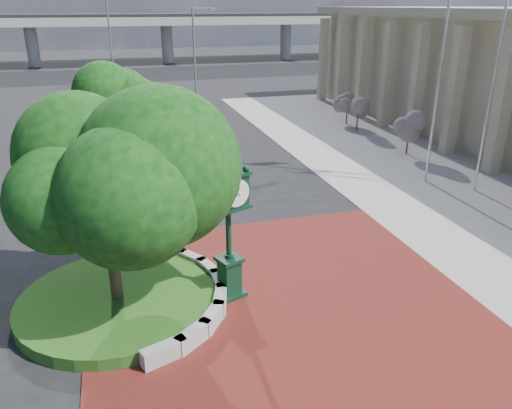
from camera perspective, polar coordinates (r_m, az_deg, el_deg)
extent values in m
plane|color=black|center=(17.13, 1.69, -9.02)|extent=(200.00, 200.00, 0.00)
cube|color=maroon|center=(16.32, 2.77, -10.69)|extent=(12.00, 12.00, 0.04)
cube|color=#9E9B93|center=(32.78, 23.60, 4.50)|extent=(20.00, 50.00, 0.04)
cube|color=#9E9B93|center=(13.91, -10.44, -16.36)|extent=(1.29, 0.76, 0.54)
cube|color=#9E9B93|center=(14.35, -7.15, -14.79)|extent=(1.20, 1.04, 0.54)
cube|color=#9E9B93|center=(15.00, -5.01, -12.87)|extent=(1.00, 1.22, 0.54)
cube|color=#9E9B93|center=(15.78, -4.09, -10.90)|extent=(0.71, 1.30, 0.54)
cube|color=#9E9B93|center=(16.60, -4.31, -9.09)|extent=(0.35, 1.25, 0.54)
cube|color=#9E9B93|center=(17.40, -5.46, -7.57)|extent=(0.71, 1.30, 0.54)
cube|color=#9E9B93|center=(18.10, -7.34, -6.42)|extent=(1.00, 1.22, 0.54)
cube|color=#9E9B93|center=(18.65, -9.74, -5.67)|extent=(1.20, 1.04, 0.54)
cube|color=#9E9B93|center=(19.01, -12.48, -5.32)|extent=(1.29, 0.76, 0.54)
cylinder|color=#1E4C15|center=(16.41, -15.48, -10.60)|extent=(6.10, 6.10, 0.40)
cube|color=black|center=(33.97, 23.59, 12.01)|extent=(0.30, 40.00, 5.50)
cube|color=#9E9B93|center=(84.13, -13.87, 19.74)|extent=(90.00, 12.00, 1.20)
cube|color=black|center=(84.11, -13.92, 20.29)|extent=(90.00, 12.00, 0.40)
cylinder|color=#9E9B93|center=(84.82, -24.19, 16.17)|extent=(1.80, 1.80, 6.00)
cylinder|color=#9E9B93|center=(84.72, -10.11, 17.65)|extent=(1.80, 1.80, 6.00)
cylinder|color=#9E9B93|center=(89.21, 3.41, 18.13)|extent=(1.80, 1.80, 6.00)
cylinder|color=#38281C|center=(15.97, -15.80, -7.91)|extent=(0.36, 0.36, 2.17)
sphere|color=#0E3310|center=(14.87, -16.83, 0.99)|extent=(5.20, 5.20, 5.20)
cylinder|color=#38281C|center=(32.92, -14.82, 7.40)|extent=(0.36, 0.36, 1.92)
sphere|color=#0E3310|center=(32.46, -15.21, 11.30)|extent=(4.40, 4.40, 4.40)
cube|color=black|center=(16.48, -2.99, -10.07)|extent=(1.08, 1.08, 0.17)
cube|color=black|center=(16.15, -3.04, -8.13)|extent=(0.74, 0.74, 1.15)
cube|color=black|center=(15.85, -3.08, -6.24)|extent=(0.94, 0.94, 0.12)
cylinder|color=black|center=(15.43, -3.15, -3.13)|extent=(0.18, 0.18, 1.77)
cube|color=black|center=(14.89, -3.26, 1.82)|extent=(1.21, 1.21, 0.94)
cylinder|color=white|center=(14.51, -2.18, 1.29)|extent=(0.80, 0.36, 0.83)
cylinder|color=white|center=(15.27, -4.30, 2.32)|extent=(0.80, 0.36, 0.83)
cylinder|color=white|center=(14.64, -4.85, 1.42)|extent=(0.36, 0.80, 0.83)
cylinder|color=white|center=(15.15, -1.73, 2.20)|extent=(0.36, 0.80, 0.83)
sphere|color=black|center=(14.68, -3.32, 4.18)|extent=(0.46, 0.46, 0.46)
cone|color=black|center=(14.58, -3.35, 5.47)|extent=(0.19, 0.19, 0.52)
imported|color=#5E1F0D|center=(52.66, -11.65, 12.71)|extent=(2.65, 4.86, 1.57)
cylinder|color=silver|center=(26.49, 25.41, 12.19)|extent=(0.13, 0.13, 10.53)
cylinder|color=silver|center=(26.98, 20.27, 14.04)|extent=(0.14, 0.14, 11.43)
cylinder|color=slate|center=(40.79, -7.00, 15.38)|extent=(0.15, 0.15, 8.56)
cube|color=slate|center=(40.82, -6.07, 21.45)|extent=(1.71, 0.40, 0.11)
cube|color=slate|center=(41.07, -4.99, 21.35)|extent=(0.51, 0.31, 0.14)
cylinder|color=slate|center=(56.65, -16.24, 16.92)|extent=(0.17, 0.17, 9.38)
cylinder|color=#38281C|center=(32.92, 16.89, 6.53)|extent=(0.10, 0.10, 1.20)
sphere|color=#B1589C|center=(32.69, 17.09, 8.21)|extent=(1.20, 1.20, 1.20)
cylinder|color=#38281C|center=(38.18, 11.47, 9.06)|extent=(0.10, 0.10, 1.20)
sphere|color=#B1589C|center=(37.98, 11.58, 10.53)|extent=(1.20, 1.20, 1.20)
cylinder|color=#38281C|center=(40.52, 10.32, 9.87)|extent=(0.10, 0.10, 1.20)
sphere|color=#B1589C|center=(40.33, 10.42, 11.26)|extent=(1.20, 1.20, 1.20)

